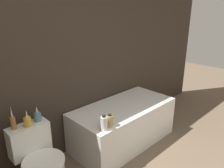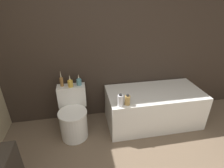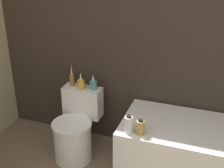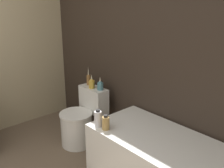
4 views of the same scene
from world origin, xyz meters
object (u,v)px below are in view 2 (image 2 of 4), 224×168
Objects in this scene: vase_bronze at (79,81)px; bathtub at (153,107)px; vase_gold at (61,81)px; shampoo_bottle_tall at (120,100)px; vase_silver at (70,83)px; toilet at (73,116)px; shampoo_bottle_short at (127,100)px.

bathtub is at bearing -8.84° from vase_bronze.
vase_gold is 0.91m from shampoo_bottle_tall.
vase_gold is (-1.39, 0.18, 0.50)m from bathtub.
vase_silver is 1.08× the size of vase_bronze.
toilet reaches higher than bathtub.
vase_bronze is at bearing 171.16° from bathtub.
vase_bronze reaches higher than bathtub.
shampoo_bottle_short is at bearing -28.56° from vase_silver.
vase_gold is 1.33× the size of vase_silver.
toilet is 3.90× the size of shampoo_bottle_tall.
shampoo_bottle_short is at bearing -16.68° from toilet.
toilet is 4.12× the size of vase_bronze.
bathtub is 8.65× the size of vase_bronze.
shampoo_bottle_tall is at bearing -20.30° from toilet.
vase_gold is 0.25m from vase_bronze.
toilet is at bearing 163.32° from shampoo_bottle_short.
shampoo_bottle_tall is 0.10m from shampoo_bottle_short.
vase_gold reaches higher than toilet.
toilet is at bearing -119.27° from vase_bronze.
shampoo_bottle_short is at bearing -152.67° from bathtub.
toilet is at bearing -90.00° from vase_silver.
toilet is 4.61× the size of shampoo_bottle_short.
toilet is at bearing -178.06° from bathtub.
bathtub is at bearing -7.57° from vase_gold.
vase_silver is 1.20× the size of shampoo_bottle_short.
shampoo_bottle_short is (0.63, -0.45, -0.12)m from vase_bronze.
toilet is 0.55m from vase_gold.
shampoo_bottle_short is (0.10, 0.02, -0.01)m from shampoo_bottle_tall.
vase_silver is 0.86m from shampoo_bottle_short.
bathtub is 1.36m from vase_silver.
vase_gold is at bearing 178.36° from vase_bronze.
vase_gold reaches higher than bathtub.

